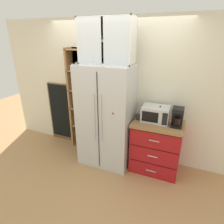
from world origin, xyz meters
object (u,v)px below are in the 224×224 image
object	(u,v)px
refrigerator	(107,116)
bottle_amber	(159,115)
mug_charcoal	(138,117)
coffee_maker	(177,117)
microwave	(156,114)
chalkboard_menu	(62,113)

from	to	relation	value
refrigerator	bottle_amber	distance (m)	0.91
mug_charcoal	coffee_maker	bearing A→B (deg)	-0.11
mug_charcoal	bottle_amber	world-z (taller)	bottle_amber
microwave	bottle_amber	distance (m)	0.07
refrigerator	coffee_maker	xyz separation A→B (m)	(1.18, 0.07, 0.15)
coffee_maker	bottle_amber	xyz separation A→B (m)	(-0.28, 0.04, -0.03)
refrigerator	coffee_maker	bearing A→B (deg)	3.44
microwave	bottle_amber	world-z (taller)	bottle_amber
refrigerator	microwave	distance (m)	0.85
coffee_maker	refrigerator	bearing A→B (deg)	-176.56
bottle_amber	chalkboard_menu	size ratio (longest dim) A/B	0.21
microwave	mug_charcoal	xyz separation A→B (m)	(-0.28, -0.04, -0.08)
microwave	bottle_amber	xyz separation A→B (m)	(0.06, -0.01, -0.01)
mug_charcoal	bottle_amber	xyz separation A→B (m)	(0.34, 0.03, 0.07)
microwave	coffee_maker	distance (m)	0.35
bottle_amber	chalkboard_menu	world-z (taller)	chalkboard_menu
coffee_maker	chalkboard_menu	bearing A→B (deg)	174.18
coffee_maker	mug_charcoal	size ratio (longest dim) A/B	2.56
refrigerator	chalkboard_menu	size ratio (longest dim) A/B	1.39
refrigerator	microwave	bearing A→B (deg)	7.73
mug_charcoal	chalkboard_menu	world-z (taller)	chalkboard_menu
coffee_maker	mug_charcoal	distance (m)	0.64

